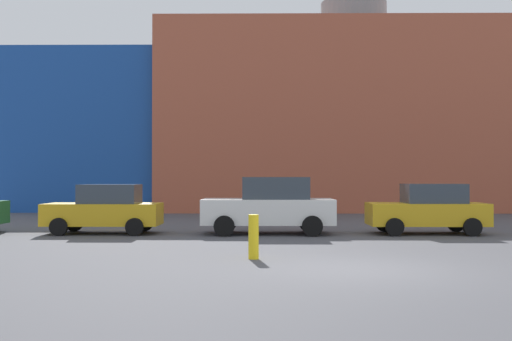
% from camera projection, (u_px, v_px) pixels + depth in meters
% --- Properties ---
extents(ground_plane, '(200.00, 200.00, 0.00)m').
position_uv_depth(ground_plane, '(360.00, 269.00, 12.89)').
color(ground_plane, '#47474C').
extents(building_backdrop, '(39.92, 10.63, 12.58)m').
position_uv_depth(building_backdrop, '(354.00, 126.00, 38.30)').
color(building_backdrop, '#B2563D').
rests_on(building_backdrop, ground_plane).
extents(parked_car_1, '(3.83, 1.88, 1.66)m').
position_uv_depth(parked_car_1, '(105.00, 209.00, 21.13)').
color(parked_car_1, gold).
rests_on(parked_car_1, ground_plane).
extents(parked_car_2, '(4.40, 2.16, 1.91)m').
position_uv_depth(parked_car_2, '(270.00, 206.00, 21.07)').
color(parked_car_2, white).
rests_on(parked_car_2, ground_plane).
extents(parked_car_3, '(3.88, 1.91, 1.68)m').
position_uv_depth(parked_car_3, '(428.00, 209.00, 21.01)').
color(parked_car_3, gold).
rests_on(parked_car_3, ground_plane).
extents(bollard_yellow_0, '(0.24, 0.24, 1.03)m').
position_uv_depth(bollard_yellow_0, '(254.00, 237.00, 14.53)').
color(bollard_yellow_0, yellow).
rests_on(bollard_yellow_0, ground_plane).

